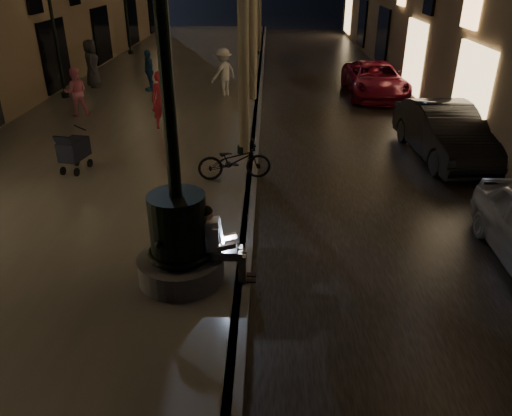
{
  "coord_description": "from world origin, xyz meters",
  "views": [
    {
      "loc": [
        0.4,
        -4.83,
        4.88
      ],
      "look_at": [
        0.19,
        3.0,
        1.0
      ],
      "focal_mm": 35.0,
      "sensor_mm": 36.0,
      "label": 1
    }
  ],
  "objects_px": {
    "lamp_curb_a": "(241,36)",
    "stroller": "(73,150)",
    "seated_man_laptop": "(218,241)",
    "fountain_lamppost": "(178,223)",
    "pedestrian_pink": "(76,92)",
    "pedestrian_dark": "(92,64)",
    "lamp_left_b": "(51,13)",
    "car_second": "(446,132)",
    "pedestrian_white": "(223,72)",
    "car_third": "(375,80)",
    "bicycle": "(234,161)",
    "pedestrian_red": "(162,100)",
    "pedestrian_blue": "(149,70)",
    "lamp_curb_b": "(252,8)"
  },
  "relations": [
    {
      "from": "lamp_curb_a",
      "to": "stroller",
      "type": "xyz_separation_m",
      "value": [
        -4.06,
        -1.42,
        -2.47
      ]
    },
    {
      "from": "seated_man_laptop",
      "to": "stroller",
      "type": "relative_size",
      "value": 1.17
    },
    {
      "from": "fountain_lamppost",
      "to": "pedestrian_pink",
      "type": "xyz_separation_m",
      "value": [
        -5.03,
        9.58,
        -0.23
      ]
    },
    {
      "from": "seated_man_laptop",
      "to": "pedestrian_dark",
      "type": "height_order",
      "value": "pedestrian_dark"
    },
    {
      "from": "lamp_left_b",
      "to": "car_second",
      "type": "bearing_deg",
      "value": -24.35
    },
    {
      "from": "lamp_curb_a",
      "to": "pedestrian_white",
      "type": "xyz_separation_m",
      "value": [
        -1.04,
        6.44,
        -2.14
      ]
    },
    {
      "from": "fountain_lamppost",
      "to": "lamp_curb_a",
      "type": "relative_size",
      "value": 1.08
    },
    {
      "from": "seated_man_laptop",
      "to": "car_third",
      "type": "xyz_separation_m",
      "value": [
        5.0,
        13.31,
        -0.25
      ]
    },
    {
      "from": "fountain_lamppost",
      "to": "stroller",
      "type": "bearing_deg",
      "value": 126.24
    },
    {
      "from": "pedestrian_dark",
      "to": "bicycle",
      "type": "distance_m",
      "value": 11.57
    },
    {
      "from": "pedestrian_red",
      "to": "pedestrian_dark",
      "type": "relative_size",
      "value": 0.92
    },
    {
      "from": "fountain_lamppost",
      "to": "lamp_left_b",
      "type": "relative_size",
      "value": 1.08
    },
    {
      "from": "lamp_left_b",
      "to": "seated_man_laptop",
      "type": "bearing_deg",
      "value": -59.7
    },
    {
      "from": "seated_man_laptop",
      "to": "pedestrian_red",
      "type": "distance_m",
      "value": 8.61
    },
    {
      "from": "seated_man_laptop",
      "to": "lamp_curb_a",
      "type": "height_order",
      "value": "lamp_curb_a"
    },
    {
      "from": "pedestrian_red",
      "to": "pedestrian_blue",
      "type": "height_order",
      "value": "pedestrian_red"
    },
    {
      "from": "lamp_curb_a",
      "to": "bicycle",
      "type": "bearing_deg",
      "value": -93.19
    },
    {
      "from": "pedestrian_red",
      "to": "pedestrian_dark",
      "type": "height_order",
      "value": "pedestrian_dark"
    },
    {
      "from": "pedestrian_white",
      "to": "bicycle",
      "type": "xyz_separation_m",
      "value": [
        0.94,
        -8.24,
        -0.44
      ]
    },
    {
      "from": "car_second",
      "to": "pedestrian_red",
      "type": "distance_m",
      "value": 8.32
    },
    {
      "from": "seated_man_laptop",
      "to": "car_third",
      "type": "bearing_deg",
      "value": 69.43
    },
    {
      "from": "pedestrian_dark",
      "to": "lamp_left_b",
      "type": "bearing_deg",
      "value": 152.63
    },
    {
      "from": "car_second",
      "to": "pedestrian_pink",
      "type": "relative_size",
      "value": 2.82
    },
    {
      "from": "seated_man_laptop",
      "to": "pedestrian_blue",
      "type": "bearing_deg",
      "value": 106.82
    },
    {
      "from": "seated_man_laptop",
      "to": "pedestrian_white",
      "type": "distance_m",
      "value": 12.48
    },
    {
      "from": "lamp_curb_b",
      "to": "pedestrian_dark",
      "type": "relative_size",
      "value": 2.56
    },
    {
      "from": "seated_man_laptop",
      "to": "pedestrian_pink",
      "type": "height_order",
      "value": "pedestrian_pink"
    },
    {
      "from": "seated_man_laptop",
      "to": "car_third",
      "type": "distance_m",
      "value": 14.22
    },
    {
      "from": "car_third",
      "to": "pedestrian_red",
      "type": "xyz_separation_m",
      "value": [
        -7.49,
        -5.07,
        0.41
      ]
    },
    {
      "from": "pedestrian_pink",
      "to": "pedestrian_blue",
      "type": "xyz_separation_m",
      "value": [
        1.65,
        3.63,
        0.01
      ]
    },
    {
      "from": "pedestrian_dark",
      "to": "pedestrian_pink",
      "type": "bearing_deg",
      "value": -179.28
    },
    {
      "from": "fountain_lamppost",
      "to": "seated_man_laptop",
      "type": "xyz_separation_m",
      "value": [
        0.61,
        -0.0,
        -0.31
      ]
    },
    {
      "from": "seated_man_laptop",
      "to": "pedestrian_pink",
      "type": "relative_size",
      "value": 0.84
    },
    {
      "from": "lamp_curb_b",
      "to": "pedestrian_red",
      "type": "bearing_deg",
      "value": -114.16
    },
    {
      "from": "lamp_left_b",
      "to": "pedestrian_red",
      "type": "height_order",
      "value": "lamp_left_b"
    },
    {
      "from": "car_third",
      "to": "fountain_lamppost",
      "type": "bearing_deg",
      "value": -112.3
    },
    {
      "from": "car_second",
      "to": "pedestrian_dark",
      "type": "bearing_deg",
      "value": 143.28
    },
    {
      "from": "lamp_curb_a",
      "to": "pedestrian_pink",
      "type": "distance_m",
      "value": 7.12
    },
    {
      "from": "stroller",
      "to": "pedestrian_blue",
      "type": "bearing_deg",
      "value": 101.77
    },
    {
      "from": "car_third",
      "to": "bicycle",
      "type": "height_order",
      "value": "car_third"
    },
    {
      "from": "stroller",
      "to": "pedestrian_pink",
      "type": "relative_size",
      "value": 0.72
    },
    {
      "from": "pedestrian_blue",
      "to": "car_second",
      "type": "bearing_deg",
      "value": 25.58
    },
    {
      "from": "stroller",
      "to": "pedestrian_red",
      "type": "xyz_separation_m",
      "value": [
        1.47,
        3.66,
        0.3
      ]
    },
    {
      "from": "lamp_left_b",
      "to": "lamp_curb_b",
      "type": "bearing_deg",
      "value": 15.73
    },
    {
      "from": "lamp_curb_a",
      "to": "car_third",
      "type": "xyz_separation_m",
      "value": [
        4.91,
        7.31,
        -2.58
      ]
    },
    {
      "from": "seated_man_laptop",
      "to": "lamp_left_b",
      "type": "distance_m",
      "value": 14.09
    },
    {
      "from": "lamp_curb_a",
      "to": "pedestrian_dark",
      "type": "relative_size",
      "value": 2.56
    },
    {
      "from": "lamp_curb_b",
      "to": "pedestrian_blue",
      "type": "height_order",
      "value": "lamp_curb_b"
    },
    {
      "from": "lamp_left_b",
      "to": "fountain_lamppost",
      "type": "bearing_deg",
      "value": -61.93
    },
    {
      "from": "stroller",
      "to": "pedestrian_red",
      "type": "relative_size",
      "value": 0.65
    }
  ]
}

